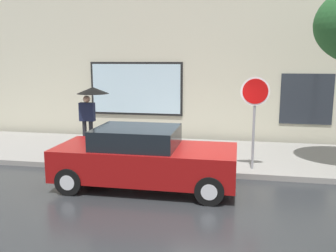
{
  "coord_description": "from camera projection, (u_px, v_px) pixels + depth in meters",
  "views": [
    {
      "loc": [
        1.0,
        -8.42,
        3.08
      ],
      "look_at": [
        -0.95,
        1.8,
        1.2
      ],
      "focal_mm": 39.33,
      "sensor_mm": 36.0,
      "label": 1
    }
  ],
  "objects": [
    {
      "name": "parked_car",
      "position": [
        144.0,
        158.0,
        8.9
      ],
      "size": [
        4.33,
        1.89,
        1.48
      ],
      "color": "maroon",
      "rests_on": "ground"
    },
    {
      "name": "ground_plane",
      "position": [
        193.0,
        189.0,
        8.87
      ],
      "size": [
        60.0,
        60.0,
        0.0
      ],
      "primitive_type": "plane",
      "color": "#282B2D"
    },
    {
      "name": "sidewalk",
      "position": [
        204.0,
        155.0,
        11.76
      ],
      "size": [
        20.0,
        4.0,
        0.15
      ],
      "primitive_type": "cube",
      "color": "gray",
      "rests_on": "ground"
    },
    {
      "name": "stop_sign",
      "position": [
        255.0,
        105.0,
        9.7
      ],
      "size": [
        0.76,
        0.1,
        2.5
      ],
      "color": "gray",
      "rests_on": "sidewalk"
    },
    {
      "name": "fire_hydrant",
      "position": [
        139.0,
        147.0,
        10.84
      ],
      "size": [
        0.3,
        0.44,
        0.78
      ],
      "color": "red",
      "rests_on": "sidewalk"
    },
    {
      "name": "pedestrian_with_umbrella",
      "position": [
        91.0,
        99.0,
        12.31
      ],
      "size": [
        1.08,
        1.08,
        2.03
      ],
      "color": "black",
      "rests_on": "sidewalk"
    },
    {
      "name": "building_facade",
      "position": [
        212.0,
        49.0,
        13.57
      ],
      "size": [
        20.0,
        0.67,
        7.0
      ],
      "color": "beige",
      "rests_on": "ground"
    }
  ]
}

